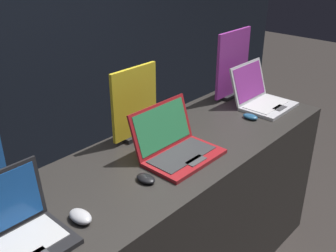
# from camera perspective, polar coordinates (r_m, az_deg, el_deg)

# --- Properties ---
(display_counter) EXTENTS (2.22, 0.71, 0.96)m
(display_counter) POSITION_cam_1_polar(r_m,az_deg,el_deg) (2.32, -0.19, -14.28)
(display_counter) COLOR #282623
(display_counter) RESTS_ON ground_plane
(laptop_front) EXTENTS (0.34, 0.28, 0.26)m
(laptop_front) POSITION_cam_1_polar(r_m,az_deg,el_deg) (1.55, -21.43, -14.03)
(laptop_front) COLOR black
(laptop_front) RESTS_ON display_counter
(mouse_front) EXTENTS (0.07, 0.11, 0.04)m
(mouse_front) POSITION_cam_1_polar(r_m,az_deg,el_deg) (1.62, -12.60, -12.69)
(mouse_front) COLOR #B2B2B7
(mouse_front) RESTS_ON display_counter
(laptop_middle) EXTENTS (0.40, 0.32, 0.25)m
(laptop_middle) POSITION_cam_1_polar(r_m,az_deg,el_deg) (1.99, 1.12, -2.81)
(laptop_middle) COLOR maroon
(laptop_middle) RESTS_ON display_counter
(mouse_middle) EXTENTS (0.07, 0.10, 0.03)m
(mouse_middle) POSITION_cam_1_polar(r_m,az_deg,el_deg) (1.81, -3.25, -7.61)
(mouse_middle) COLOR black
(mouse_middle) RESTS_ON display_counter
(promo_stand_middle) EXTENTS (0.31, 0.07, 0.41)m
(promo_stand_middle) POSITION_cam_1_polar(r_m,az_deg,el_deg) (2.12, -4.86, 2.95)
(promo_stand_middle) COLOR black
(promo_stand_middle) RESTS_ON display_counter
(laptop_back) EXTENTS (0.35, 0.34, 0.26)m
(laptop_back) POSITION_cam_1_polar(r_m,az_deg,el_deg) (2.66, 13.32, 4.17)
(laptop_back) COLOR #B7B7BC
(laptop_back) RESTS_ON display_counter
(mouse_back) EXTENTS (0.06, 0.10, 0.03)m
(mouse_back) POSITION_cam_1_polar(r_m,az_deg,el_deg) (2.47, 11.86, 1.34)
(mouse_back) COLOR navy
(mouse_back) RESTS_ON display_counter
(promo_stand_back) EXTENTS (0.35, 0.07, 0.46)m
(promo_stand_back) POSITION_cam_1_polar(r_m,az_deg,el_deg) (2.73, 9.36, 8.58)
(promo_stand_back) COLOR black
(promo_stand_back) RESTS_ON display_counter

